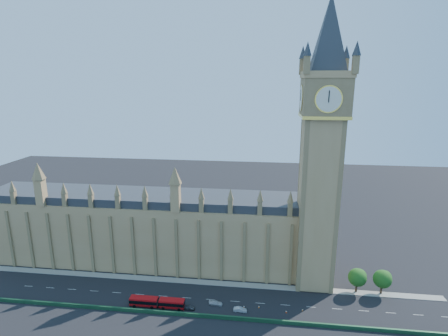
# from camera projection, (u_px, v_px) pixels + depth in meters

# --- Properties ---
(ground) EXTENTS (400.00, 400.00, 0.00)m
(ground) POSITION_uv_depth(u_px,v_px,m) (199.00, 299.00, 114.05)
(ground) COLOR black
(ground) RESTS_ON ground
(palace_westminster) EXTENTS (120.00, 20.00, 28.00)m
(palace_westminster) POSITION_uv_depth(u_px,v_px,m) (145.00, 228.00, 134.74)
(palace_westminster) COLOR tan
(palace_westminster) RESTS_ON ground
(elizabeth_tower) EXTENTS (20.59, 20.59, 105.00)m
(elizabeth_tower) POSITION_uv_depth(u_px,v_px,m) (323.00, 129.00, 109.78)
(elizabeth_tower) COLOR tan
(elizabeth_tower) RESTS_ON ground
(bridge_parapet) EXTENTS (160.00, 0.60, 1.20)m
(bridge_parapet) POSITION_uv_depth(u_px,v_px,m) (193.00, 315.00, 105.24)
(bridge_parapet) COLOR #1E4C2D
(bridge_parapet) RESTS_ON ground
(kerb_north) EXTENTS (160.00, 3.00, 0.16)m
(kerb_north) POSITION_uv_depth(u_px,v_px,m) (204.00, 282.00, 123.17)
(kerb_north) COLOR gray
(kerb_north) RESTS_ON ground
(tree_east_near) EXTENTS (6.00, 6.00, 8.50)m
(tree_east_near) POSITION_uv_depth(u_px,v_px,m) (358.00, 277.00, 116.32)
(tree_east_near) COLOR #382619
(tree_east_near) RESTS_ON ground
(tree_east_far) EXTENTS (6.00, 6.00, 8.50)m
(tree_east_far) POSITION_uv_depth(u_px,v_px,m) (383.00, 279.00, 115.39)
(tree_east_far) COLOR #382619
(tree_east_far) RESTS_ON ground
(red_bus) EXTENTS (17.44, 2.77, 2.96)m
(red_bus) POSITION_uv_depth(u_px,v_px,m) (157.00, 302.00, 109.58)
(red_bus) COLOR #B80C0F
(red_bus) RESTS_ON ground
(car_grey) EXTENTS (3.94, 1.98, 1.29)m
(car_grey) POSITION_uv_depth(u_px,v_px,m) (189.00, 307.00, 108.63)
(car_grey) COLOR #43464B
(car_grey) RESTS_ON ground
(car_silver) EXTENTS (4.19, 1.69, 1.35)m
(car_silver) POSITION_uv_depth(u_px,v_px,m) (240.00, 310.00, 107.55)
(car_silver) COLOR #B0B4B9
(car_silver) RESTS_ON ground
(car_white) EXTENTS (4.38, 2.02, 1.24)m
(car_white) POSITION_uv_depth(u_px,v_px,m) (216.00, 303.00, 110.83)
(car_white) COLOR silver
(car_white) RESTS_ON ground
(cone_a) EXTENTS (0.50, 0.50, 0.62)m
(cone_a) POSITION_uv_depth(u_px,v_px,m) (244.00, 307.00, 109.43)
(cone_a) COLOR black
(cone_a) RESTS_ON ground
(cone_b) EXTENTS (0.55, 0.55, 0.74)m
(cone_b) POSITION_uv_depth(u_px,v_px,m) (286.00, 312.00, 107.07)
(cone_b) COLOR black
(cone_b) RESTS_ON ground
(cone_c) EXTENTS (0.54, 0.54, 0.74)m
(cone_c) POSITION_uv_depth(u_px,v_px,m) (259.00, 307.00, 109.41)
(cone_c) COLOR black
(cone_c) RESTS_ON ground
(cone_d) EXTENTS (0.49, 0.49, 0.63)m
(cone_d) POSITION_uv_depth(u_px,v_px,m) (303.00, 310.00, 107.93)
(cone_d) COLOR black
(cone_d) RESTS_ON ground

